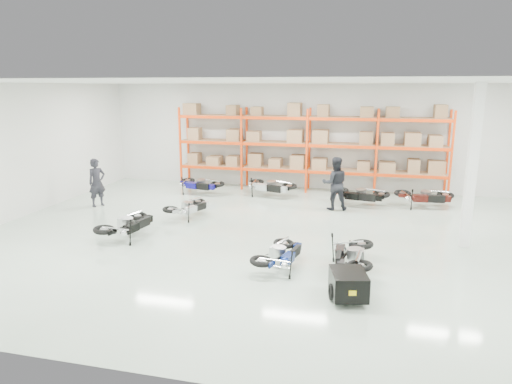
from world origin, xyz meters
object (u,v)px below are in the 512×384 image
(moto_silver_left, at_px, (189,204))
(person_back, at_px, (335,183))
(trailer, at_px, (348,284))
(moto_back_b, at_px, (270,183))
(moto_back_d, at_px, (425,193))
(person_left, at_px, (97,183))
(moto_touring_right, at_px, (352,250))
(moto_black_far_left, at_px, (127,220))
(moto_blue_centre, at_px, (281,250))
(moto_back_c, at_px, (359,191))
(moto_back_a, at_px, (199,181))

(moto_silver_left, xyz_separation_m, person_back, (4.74, 2.27, 0.48))
(trailer, relative_size, moto_back_b, 0.82)
(moto_back_d, bearing_deg, person_left, 100.63)
(person_left, xyz_separation_m, person_back, (8.63, 1.61, 0.07))
(moto_touring_right, bearing_deg, moto_black_far_left, 172.61)
(moto_blue_centre, bearing_deg, moto_silver_left, -31.11)
(moto_back_b, distance_m, moto_back_d, 5.93)
(person_back, bearing_deg, moto_silver_left, 13.67)
(person_left, bearing_deg, trailer, -89.18)
(moto_back_d, bearing_deg, moto_back_b, 84.70)
(moto_black_far_left, xyz_separation_m, moto_back_c, (6.53, 5.46, 0.02))
(moto_back_d, bearing_deg, moto_back_c, 95.29)
(moto_black_far_left, bearing_deg, moto_blue_centre, 175.89)
(moto_black_far_left, relative_size, moto_touring_right, 1.01)
(moto_silver_left, distance_m, moto_back_b, 4.18)
(moto_back_c, height_order, moto_back_d, moto_back_c)
(moto_silver_left, relative_size, moto_black_far_left, 0.88)
(moto_back_a, xyz_separation_m, person_left, (-3.00, -2.72, 0.35))
(moto_blue_centre, xyz_separation_m, person_left, (-7.78, 4.36, 0.40))
(moto_back_a, xyz_separation_m, moto_back_b, (2.93, 0.26, 0.03))
(moto_touring_right, height_order, moto_back_d, moto_back_d)
(moto_back_a, bearing_deg, moto_back_c, -79.42)
(trailer, height_order, moto_back_c, moto_back_c)
(moto_touring_right, bearing_deg, moto_back_c, 90.54)
(person_left, height_order, person_back, person_back)
(moto_silver_left, relative_size, moto_touring_right, 0.89)
(moto_touring_right, distance_m, person_left, 10.30)
(trailer, bearing_deg, moto_blue_centre, 128.72)
(moto_back_a, height_order, moto_back_d, moto_back_d)
(trailer, bearing_deg, person_left, 135.77)
(moto_back_b, distance_m, moto_back_c, 3.63)
(moto_silver_left, bearing_deg, moto_blue_centre, 159.37)
(trailer, distance_m, moto_back_b, 9.34)
(moto_back_c, height_order, person_back, person_back)
(moto_silver_left, relative_size, trailer, 1.02)
(moto_silver_left, relative_size, moto_back_b, 0.84)
(moto_touring_right, height_order, trailer, moto_touring_right)
(moto_back_a, bearing_deg, person_back, -87.18)
(trailer, xyz_separation_m, moto_back_b, (-3.53, 8.65, 0.21))
(person_left, bearing_deg, moto_blue_centre, -87.49)
(moto_blue_centre, bearing_deg, trailer, 154.45)
(moto_black_far_left, distance_m, trailer, 6.98)
(moto_touring_right, height_order, moto_back_a, moto_back_a)
(moto_back_a, bearing_deg, moto_silver_left, -151.24)
(moto_black_far_left, xyz_separation_m, trailer, (6.49, -2.54, -0.18))
(moto_black_far_left, height_order, person_back, person_back)
(moto_touring_right, xyz_separation_m, moto_back_d, (2.39, 6.70, 0.02))
(moto_touring_right, bearing_deg, moto_silver_left, 149.44)
(moto_back_a, relative_size, person_left, 1.00)
(person_back, bearing_deg, trailer, 84.51)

